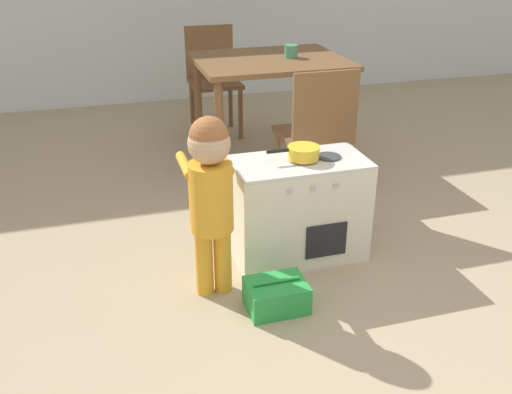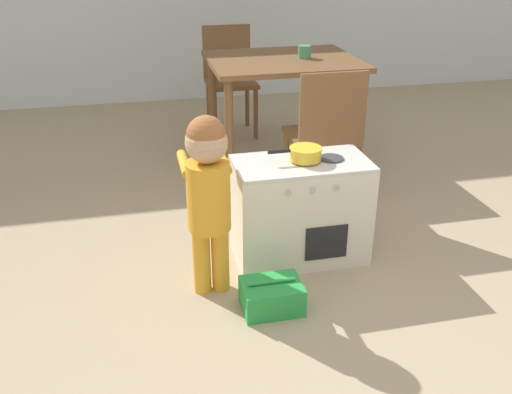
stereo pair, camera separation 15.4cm
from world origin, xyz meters
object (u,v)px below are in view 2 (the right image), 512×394
at_px(play_kitchen, 300,210).
at_px(toy_basket, 272,296).
at_px(cup_on_table, 305,52).
at_px(dining_chair_far, 230,77).
at_px(dining_chair_near, 325,134).
at_px(child_figure, 208,184).
at_px(toy_pot, 305,153).
at_px(dining_table, 283,74).

height_order(play_kitchen, toy_basket, play_kitchen).
bearing_deg(cup_on_table, play_kitchen, -107.28).
xyz_separation_m(dining_chair_far, cup_on_table, (0.38, -0.80, 0.34)).
bearing_deg(dining_chair_near, toy_basket, -120.08).
xyz_separation_m(child_figure, toy_basket, (0.24, -0.21, -0.48)).
xyz_separation_m(child_figure, dining_chair_far, (0.51, 2.27, -0.09)).
bearing_deg(child_figure, dining_chair_near, 43.32).
bearing_deg(toy_pot, dining_chair_near, 61.83).
xyz_separation_m(play_kitchen, cup_on_table, (0.39, 1.26, 0.54)).
bearing_deg(cup_on_table, child_figure, -121.15).
relative_size(play_kitchen, dining_chair_far, 0.78).
xyz_separation_m(toy_pot, dining_table, (0.23, 1.28, 0.07)).
distance_m(play_kitchen, toy_pot, 0.31).
relative_size(play_kitchen, toy_pot, 2.49).
distance_m(child_figure, toy_basket, 0.58).
xyz_separation_m(child_figure, dining_table, (0.74, 1.48, 0.10)).
height_order(play_kitchen, cup_on_table, cup_on_table).
height_order(play_kitchen, dining_chair_far, dining_chair_far).
bearing_deg(play_kitchen, dining_table, 79.00).
relative_size(dining_table, cup_on_table, 11.27).
bearing_deg(cup_on_table, dining_table, 174.69).
relative_size(toy_basket, dining_table, 0.27).
distance_m(child_figure, dining_table, 1.66).
bearing_deg(child_figure, toy_pot, 21.91).
distance_m(play_kitchen, dining_table, 1.36).
distance_m(dining_table, dining_chair_near, 0.75).
distance_m(dining_chair_near, cup_on_table, 0.79).
bearing_deg(cup_on_table, toy_basket, -111.02).
bearing_deg(dining_chair_far, cup_on_table, 115.23).
xyz_separation_m(toy_pot, dining_chair_near, (0.30, 0.55, -0.11)).
distance_m(toy_basket, dining_chair_far, 2.53).
relative_size(child_figure, dining_table, 0.86).
distance_m(play_kitchen, dining_chair_far, 2.07).
bearing_deg(dining_chair_far, toy_basket, 83.80).
xyz_separation_m(toy_basket, dining_table, (0.50, 1.70, 0.58)).
bearing_deg(child_figure, toy_basket, -41.73).
height_order(toy_pot, toy_basket, toy_pot).
bearing_deg(dining_chair_far, dining_chair_near, 101.03).
relative_size(play_kitchen, cup_on_table, 7.48).
relative_size(toy_pot, dining_table, 0.27).
height_order(toy_pot, child_figure, child_figure).
xyz_separation_m(child_figure, dining_chair_near, (0.80, 0.76, -0.09)).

